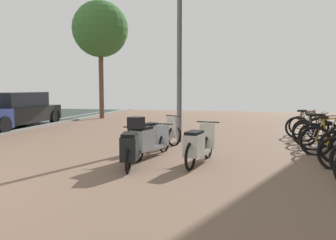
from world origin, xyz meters
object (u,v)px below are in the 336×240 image
(scooter_extra, at_px, (146,139))
(parked_car_far, at_px, (14,111))
(bicycle_rack_05, at_px, (328,137))
(street_tree, at_px, (100,30))
(scooter_mid, at_px, (198,145))
(bicycle_rack_09, at_px, (308,126))
(scooter_far, at_px, (155,134))
(bicycle_rack_08, at_px, (307,128))
(lamp_post, at_px, (179,24))
(bicycle_rack_06, at_px, (317,134))
(bicycle_rack_04, at_px, (331,142))
(bicycle_rack_07, at_px, (315,131))
(scooter_near, at_px, (131,148))

(scooter_extra, bearing_deg, parked_car_far, 145.01)
(bicycle_rack_05, height_order, street_tree, street_tree)
(scooter_mid, bearing_deg, scooter_extra, 161.83)
(bicycle_rack_09, bearing_deg, scooter_far, -140.74)
(scooter_extra, relative_size, parked_car_far, 0.38)
(bicycle_rack_08, xyz_separation_m, street_tree, (-9.03, 5.26, 4.15))
(bicycle_rack_05, bearing_deg, scooter_far, -171.43)
(bicycle_rack_09, height_order, lamp_post, lamp_post)
(bicycle_rack_06, height_order, bicycle_rack_08, bicycle_rack_08)
(bicycle_rack_06, xyz_separation_m, scooter_extra, (-4.06, -2.47, 0.11))
(bicycle_rack_08, distance_m, bicycle_rack_09, 0.74)
(street_tree, bearing_deg, scooter_far, -58.82)
(scooter_extra, bearing_deg, bicycle_rack_06, 31.26)
(parked_car_far, bearing_deg, lamp_post, -18.47)
(bicycle_rack_08, relative_size, scooter_extra, 0.75)
(bicycle_rack_08, distance_m, street_tree, 11.25)
(lamp_post, bearing_deg, scooter_extra, -97.18)
(bicycle_rack_04, xyz_separation_m, scooter_far, (-4.18, 0.08, 0.04))
(bicycle_rack_07, relative_size, scooter_mid, 0.70)
(bicycle_rack_06, xyz_separation_m, scooter_near, (-4.13, -3.38, 0.05))
(bicycle_rack_06, height_order, scooter_far, bicycle_rack_06)
(bicycle_rack_08, xyz_separation_m, lamp_post, (-3.75, -1.49, 3.03))
(bicycle_rack_09, relative_size, street_tree, 0.21)
(lamp_post, bearing_deg, scooter_near, -96.27)
(bicycle_rack_08, relative_size, scooter_far, 0.76)
(lamp_post, bearing_deg, bicycle_rack_08, 21.66)
(bicycle_rack_08, xyz_separation_m, parked_car_far, (-10.95, 0.92, 0.32))
(scooter_mid, distance_m, parked_car_far, 9.65)
(bicycle_rack_07, height_order, bicycle_rack_08, bicycle_rack_08)
(scooter_near, xyz_separation_m, parked_car_far, (-6.84, 5.74, 0.27))
(bicycle_rack_05, xyz_separation_m, street_tree, (-9.15, 7.43, 4.14))
(bicycle_rack_07, height_order, parked_car_far, parked_car_far)
(bicycle_rack_08, xyz_separation_m, scooter_extra, (-4.06, -3.91, 0.10))
(bicycle_rack_09, height_order, scooter_extra, scooter_extra)
(bicycle_rack_07, xyz_separation_m, bicycle_rack_08, (-0.10, 0.72, 0.01))
(bicycle_rack_04, relative_size, lamp_post, 0.22)
(bicycle_rack_04, relative_size, scooter_far, 0.82)
(bicycle_rack_04, height_order, scooter_far, bicycle_rack_04)
(bicycle_rack_06, distance_m, scooter_far, 4.37)
(bicycle_rack_06, relative_size, scooter_mid, 0.70)
(scooter_mid, distance_m, scooter_far, 1.98)
(scooter_near, bearing_deg, bicycle_rack_05, 32.15)
(scooter_mid, height_order, scooter_far, same)
(bicycle_rack_04, height_order, bicycle_rack_07, bicycle_rack_04)
(bicycle_rack_04, height_order, scooter_extra, bicycle_rack_04)
(bicycle_rack_06, bearing_deg, bicycle_rack_04, -89.14)
(bicycle_rack_05, distance_m, bicycle_rack_06, 0.73)
(bicycle_rack_09, distance_m, street_tree, 11.08)
(street_tree, bearing_deg, bicycle_rack_07, -33.25)
(lamp_post, bearing_deg, bicycle_rack_05, -9.92)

